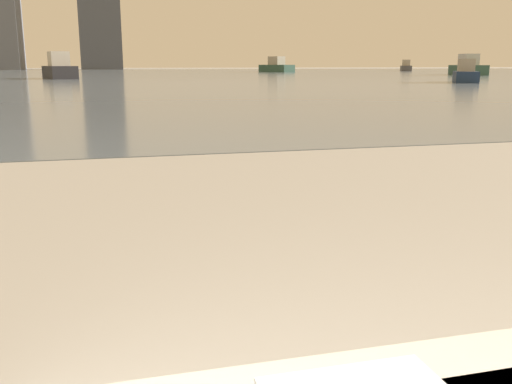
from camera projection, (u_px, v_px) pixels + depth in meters
The scene contains 6 objects.
harbor_water at pixel (106, 74), 58.58m from camera, with size 180.00×110.00×0.01m.
harbor_boat_0 at pixel (468, 68), 54.83m from camera, with size 2.90×5.57×1.99m.
harbor_boat_1 at pixel (406, 67), 86.21m from camera, with size 3.31×4.62×1.65m.
harbor_boat_2 at pixel (59, 69), 41.55m from camera, with size 2.85×5.40×1.93m.
harbor_boat_3 at pixel (276, 67), 73.41m from camera, with size 3.65×5.56×1.97m.
harbor_boat_4 at pixel (466, 74), 33.22m from camera, with size 2.87×3.72×1.35m.
Camera 1 is at (-0.51, 0.23, 1.08)m, focal length 40.00 mm.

